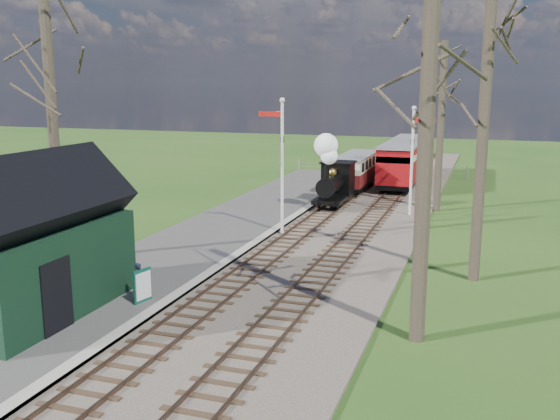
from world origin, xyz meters
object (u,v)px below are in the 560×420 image
Objects in this scene: red_carriage_b at (410,156)px; red_carriage_a at (400,165)px; semaphore_near at (281,157)px; sign_board at (143,286)px; locomotive at (333,175)px; station_shed at (33,245)px; coach at (356,170)px; person at (139,281)px; bench at (118,278)px; semaphore_far at (414,153)px.

red_carriage_a is at bearing -90.00° from red_carriage_b.
semaphore_near is 1.09× the size of red_carriage_a.
red_carriage_a and red_carriage_b have the same top height.
sign_board is (-4.43, -24.21, -0.92)m from red_carriage_a.
red_carriage_b is 5.43× the size of sign_board.
semaphore_near is at bearing -96.41° from locomotive.
station_shed is at bearing -104.86° from red_carriage_a.
coach reaches higher than person.
locomotive is (4.29, 18.74, -0.37)m from station_shed.
person is (1.22, -0.68, 0.22)m from bench.
station_shed is 25.19m from coach.
semaphore_far is 1.40× the size of locomotive.
red_carriage_a is (-1.77, 7.99, -1.71)m from semaphore_far.
locomotive is at bearing 83.87° from sign_board.
red_carriage_a is 5.50m from red_carriage_b.
station_shed is 3.28m from bench.
coach reaches higher than sign_board.
red_carriage_b is at bearing 1.24° from person.
locomotive reaches higher than red_carriage_a.
red_carriage_a is (6.90, 25.99, -0.62)m from station_shed.
red_carriage_a is 1.00× the size of red_carriage_b.
locomotive is 16.98m from person.
locomotive is at bearing 3.30° from person.
station_shed is 6.02× the size of sign_board.
red_carriage_a reaches higher than person.
red_carriage_b is at bearing 90.00° from red_carriage_a.
person reaches higher than sign_board.
semaphore_far is 17.56m from sign_board.
station_shed is at bearing -99.83° from coach.
red_carriage_a reaches higher than bench.
coach is 2.87m from red_carriage_a.
person is at bearing 144.57° from sign_board.
coach is 4.54× the size of bench.
semaphore_far is 17.40m from bench.
semaphore_near is 5.23× the size of person.
person is (-1.26, -10.08, -2.83)m from semaphore_near.
bench is (-5.84, -28.89, -1.07)m from red_carriage_b.
semaphore_near reaches higher than locomotive.
locomotive is at bearing 77.12° from station_shed.
coach is 1.15× the size of red_carriage_a.
coach is at bearing -111.23° from red_carriage_b.
person is at bearing 40.25° from station_shed.
person is (-4.62, -29.57, -0.85)m from red_carriage_b.
semaphore_near is 7.00m from locomotive.
sign_board is (-1.82, -16.96, -1.17)m from locomotive.
semaphore_near is 19.88m from red_carriage_b.
semaphore_far is 3.99× the size of bench.
locomotive is at bearing -109.81° from red_carriage_a.
station_shed is 1.01× the size of semaphore_near.
station_shed is 0.97× the size of coach.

